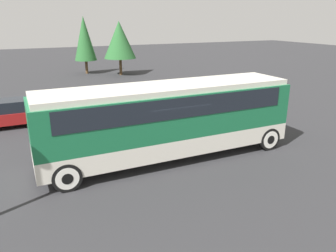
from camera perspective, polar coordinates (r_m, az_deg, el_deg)
ground_plane at (r=13.98m, az=0.00°, el=-5.49°), size 120.00×120.00×0.00m
tour_bus at (r=13.38m, az=0.37°, el=1.97°), size 10.57×2.51×3.13m
parked_car_near at (r=20.47m, az=7.30°, el=4.25°), size 4.20×1.83×1.49m
parked_car_mid at (r=19.74m, az=-24.54°, el=2.19°), size 4.39×1.78×1.47m
parked_car_far at (r=23.17m, az=-0.33°, el=5.90°), size 4.53×1.79×1.36m
tree_left at (r=34.74m, az=-8.45°, el=14.62°), size 3.27×3.27×5.42m
tree_center at (r=36.32m, az=-14.35°, el=14.54°), size 2.27×2.27×5.91m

